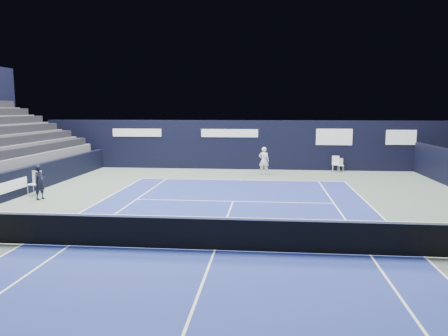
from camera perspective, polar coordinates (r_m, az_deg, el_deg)
The scene contains 11 objects.
ground at distance 13.92m, azimuth -0.23°, elevation -8.18°, with size 48.00×48.00×0.00m, color #53635A.
court_surface at distance 12.01m, azimuth -1.23°, elevation -10.76°, with size 10.97×23.77×0.01m, color navy.
folding_chair_back_a at distance 27.76m, azimuth 14.94°, elevation 0.68°, with size 0.38×0.41×0.81m.
folding_chair_back_b at distance 27.50m, azimuth 14.39°, elevation 0.67°, with size 0.45×0.43×0.97m.
line_judge_chair at distance 21.13m, azimuth -23.38°, elevation -1.62°, with size 0.53×0.52×1.09m.
line_judge at distance 20.05m, azimuth -22.93°, elevation -1.73°, with size 0.54×0.35×1.47m, color black.
court_markings at distance 12.01m, azimuth -1.23°, elevation -10.74°, with size 11.03×23.83×0.00m.
tennis_net at distance 11.86m, azimuth -1.24°, elevation -8.45°, with size 12.90×0.10×1.10m.
back_sponsor_wall at distance 27.94m, azimuth 2.83°, elevation 3.06°, with size 26.00×0.63×3.10m.
side_barrier_left at distance 20.67m, azimuth -26.19°, elevation -2.02°, with size 0.33×22.00×1.20m.
tennis_player at distance 25.65m, azimuth 5.23°, elevation 0.97°, with size 0.64×0.85×1.62m.
Camera 1 is at (1.37, -11.31, 3.81)m, focal length 35.00 mm.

